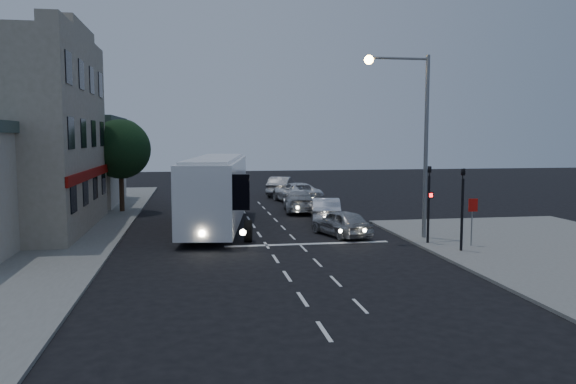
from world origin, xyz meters
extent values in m
plane|color=black|center=(0.00, 0.00, 0.00)|extent=(120.00, 120.00, 0.00)
cube|color=slate|center=(-13.00, 8.00, 0.06)|extent=(12.00, 50.00, 0.12)
cube|color=silver|center=(0.00, -10.00, 0.01)|extent=(0.12, 1.60, 0.01)
cube|color=silver|center=(0.00, -7.00, 0.01)|extent=(0.12, 1.60, 0.01)
cube|color=silver|center=(0.00, -4.00, 0.01)|extent=(0.12, 1.60, 0.01)
cube|color=silver|center=(0.00, -1.00, 0.01)|extent=(0.12, 1.60, 0.01)
cube|color=silver|center=(0.00, 2.00, 0.01)|extent=(0.12, 1.60, 0.01)
cube|color=silver|center=(0.00, 5.00, 0.01)|extent=(0.12, 1.60, 0.01)
cube|color=silver|center=(0.00, 8.00, 0.01)|extent=(0.12, 1.60, 0.01)
cube|color=silver|center=(0.00, 11.00, 0.01)|extent=(0.12, 1.60, 0.01)
cube|color=silver|center=(0.00, 14.00, 0.01)|extent=(0.12, 1.60, 0.01)
cube|color=silver|center=(0.00, 17.00, 0.01)|extent=(0.12, 1.60, 0.01)
cube|color=silver|center=(1.60, -8.00, 0.01)|extent=(0.10, 1.50, 0.01)
cube|color=silver|center=(1.60, -5.00, 0.01)|extent=(0.10, 1.50, 0.01)
cube|color=silver|center=(1.60, -2.00, 0.01)|extent=(0.10, 1.50, 0.01)
cube|color=silver|center=(1.60, 1.00, 0.01)|extent=(0.10, 1.50, 0.01)
cube|color=silver|center=(1.60, 4.00, 0.01)|extent=(0.10, 1.50, 0.01)
cube|color=silver|center=(1.60, 7.00, 0.01)|extent=(0.10, 1.50, 0.01)
cube|color=silver|center=(1.60, 10.00, 0.01)|extent=(0.10, 1.50, 0.01)
cube|color=silver|center=(1.60, 13.00, 0.01)|extent=(0.10, 1.50, 0.01)
cube|color=silver|center=(1.60, 16.00, 0.01)|extent=(0.10, 1.50, 0.01)
cube|color=silver|center=(1.60, 19.00, 0.01)|extent=(0.10, 1.50, 0.01)
cube|color=silver|center=(2.00, 2.00, 0.01)|extent=(8.00, 0.35, 0.01)
cube|color=white|center=(-2.12, 7.63, 2.12)|extent=(4.49, 13.28, 3.47)
cube|color=white|center=(-2.12, 7.63, 3.91)|extent=(4.00, 12.79, 0.20)
cube|color=black|center=(-2.12, 1.18, 2.66)|extent=(2.49, 0.47, 1.63)
cube|color=black|center=(-0.75, 8.18, 2.82)|extent=(1.54, 10.76, 0.98)
cube|color=black|center=(-3.49, 8.18, 2.82)|extent=(1.54, 10.76, 0.98)
cube|color=#B32A05|center=(-0.74, 8.72, 1.63)|extent=(0.86, 5.92, 1.52)
cube|color=#B32A05|center=(-3.50, 8.72, 1.63)|extent=(0.86, 5.92, 1.52)
cylinder|color=black|center=(-3.48, 3.08, 0.54)|extent=(0.53, 1.13, 1.09)
cylinder|color=black|center=(-0.76, 3.08, 0.54)|extent=(0.53, 1.13, 1.09)
cylinder|color=black|center=(-3.48, 10.35, 0.54)|extent=(0.53, 1.13, 1.09)
cylinder|color=black|center=(-0.76, 10.35, 0.54)|extent=(0.53, 1.13, 1.09)
cylinder|color=black|center=(-3.48, 12.19, 0.54)|extent=(0.53, 1.13, 1.09)
cylinder|color=black|center=(-0.76, 12.19, 0.54)|extent=(0.53, 1.13, 1.09)
cylinder|color=#FFF2CC|center=(-3.04, 1.10, 0.81)|extent=(0.29, 0.09, 0.28)
cylinder|color=#FFF2CC|center=(-1.20, 1.10, 0.81)|extent=(0.29, 0.09, 0.28)
imported|color=#A8A8A8|center=(4.13, 3.80, 0.70)|extent=(2.79, 4.41, 1.40)
imported|color=silver|center=(4.40, 8.42, 0.75)|extent=(2.41, 4.79, 1.51)
imported|color=#A6A6A6|center=(3.74, 13.41, 0.73)|extent=(2.56, 5.22, 1.46)
imported|color=white|center=(4.56, 18.98, 0.78)|extent=(3.53, 5.98, 1.56)
imported|color=#9A9A9A|center=(4.16, 24.20, 0.83)|extent=(3.28, 5.35, 1.66)
cylinder|color=black|center=(7.60, 0.80, 1.72)|extent=(0.12, 0.12, 3.20)
imported|color=black|center=(7.60, 0.80, 3.77)|extent=(0.15, 0.18, 0.90)
cube|color=black|center=(7.60, 0.62, 2.42)|extent=(0.25, 0.12, 0.30)
cube|color=#FF0C0C|center=(7.60, 0.55, 2.42)|extent=(0.16, 0.02, 0.18)
cylinder|color=black|center=(8.30, -1.20, 1.72)|extent=(0.12, 0.12, 3.20)
imported|color=black|center=(8.30, -1.20, 3.77)|extent=(0.18, 0.15, 0.90)
cylinder|color=slate|center=(9.30, -0.20, 1.12)|extent=(0.06, 0.06, 2.00)
cube|color=#AD0C07|center=(9.30, -0.27, 2.02)|extent=(0.45, 0.03, 0.60)
cylinder|color=slate|center=(8.00, 2.20, 4.62)|extent=(0.20, 0.20, 9.00)
cylinder|color=slate|center=(6.50, 2.20, 8.92)|extent=(3.00, 0.12, 0.12)
sphere|color=#FFBF59|center=(5.00, 2.20, 8.82)|extent=(0.44, 0.44, 0.44)
cube|color=gray|center=(-9.50, 8.00, 10.37)|extent=(1.00, 12.00, 0.50)
cube|color=gray|center=(-9.50, 8.00, 10.87)|extent=(1.00, 6.00, 0.50)
cube|color=#7B0905|center=(-8.95, 8.00, 3.12)|extent=(0.15, 12.00, 0.50)
cube|color=black|center=(-8.98, 3.50, 2.32)|extent=(0.06, 1.30, 1.50)
cube|color=black|center=(-8.98, 6.50, 2.32)|extent=(0.06, 1.30, 1.50)
cube|color=black|center=(-8.98, 9.50, 2.32)|extent=(0.06, 1.30, 1.50)
cube|color=black|center=(-8.98, 12.50, 2.32)|extent=(0.06, 1.30, 1.50)
cube|color=black|center=(-8.98, 3.50, 5.32)|extent=(0.06, 1.30, 1.50)
cube|color=black|center=(-8.98, 6.50, 5.32)|extent=(0.06, 1.30, 1.50)
cube|color=black|center=(-8.98, 9.50, 5.32)|extent=(0.06, 1.30, 1.50)
cube|color=black|center=(-8.98, 12.50, 5.32)|extent=(0.06, 1.30, 1.50)
cube|color=black|center=(-8.98, 3.50, 8.32)|extent=(0.06, 1.30, 1.50)
cube|color=black|center=(-8.98, 6.50, 8.32)|extent=(0.06, 1.30, 1.50)
cube|color=black|center=(-8.98, 9.50, 8.32)|extent=(0.06, 1.30, 1.50)
cube|color=black|center=(-8.98, 12.50, 8.32)|extent=(0.06, 1.30, 1.50)
cube|color=#AEABA1|center=(-13.50, 20.00, 3.12)|extent=(9.00, 9.00, 6.00)
cube|color=#3B4D47|center=(-13.50, 20.00, 6.37)|extent=(9.40, 9.40, 0.50)
cylinder|color=black|center=(-8.20, 15.00, 1.52)|extent=(0.32, 0.32, 2.80)
sphere|color=black|center=(-8.20, 15.00, 4.32)|extent=(4.00, 4.00, 4.00)
sphere|color=black|center=(-8.00, 15.60, 5.02)|extent=(2.60, 2.60, 2.60)
sphere|color=black|center=(-8.50, 14.40, 4.72)|extent=(2.40, 2.40, 2.40)
camera|label=1|loc=(-3.34, -24.11, 5.17)|focal=35.00mm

